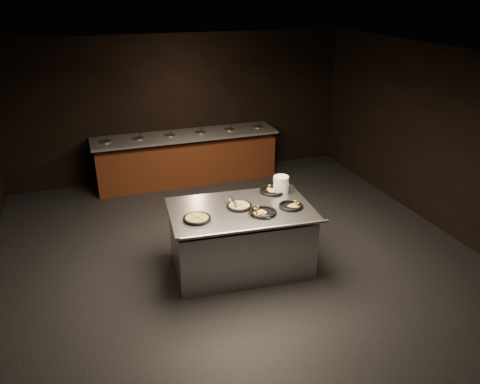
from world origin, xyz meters
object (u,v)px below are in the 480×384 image
Objects in this scene: plate_stack at (281,184)px; pan_veggie_whole at (197,218)px; serving_counter at (241,239)px; pan_cheese_whole at (239,206)px.

plate_stack is 0.65× the size of pan_veggie_whole.
serving_counter is 5.54× the size of pan_veggie_whole.
serving_counter is 8.51× the size of plate_stack.
serving_counter is 0.83m from pan_veggie_whole.
pan_cheese_whole is (0.65, 0.17, -0.00)m from pan_veggie_whole.
pan_veggie_whole is (-1.40, -0.47, -0.10)m from plate_stack.
pan_cheese_whole is at bearing 99.39° from serving_counter.
pan_veggie_whole is at bearing -164.86° from pan_cheese_whole.
pan_cheese_whole is at bearing -158.84° from plate_stack.
serving_counter is 0.51m from pan_cheese_whole.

